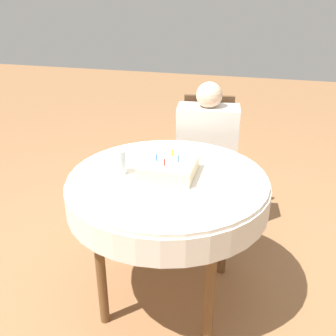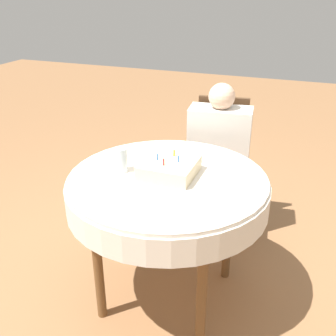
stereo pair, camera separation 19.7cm
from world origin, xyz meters
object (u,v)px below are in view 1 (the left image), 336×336
object	(u,v)px
person	(207,146)
birthday_cake	(169,168)
chair	(206,160)
drinking_glass	(119,162)

from	to	relation	value
person	birthday_cake	xyz separation A→B (m)	(-0.08, -0.72, 0.15)
chair	person	bearing A→B (deg)	-90.00
person	birthday_cake	distance (m)	0.74
chair	person	xyz separation A→B (m)	(0.01, -0.09, 0.15)
chair	birthday_cake	size ratio (longest dim) A/B	3.58
birthday_cake	person	bearing A→B (deg)	83.38
person	chair	bearing A→B (deg)	90.00
chair	drinking_glass	size ratio (longest dim) A/B	7.41
chair	birthday_cake	world-z (taller)	chair
birthday_cake	drinking_glass	xyz separation A→B (m)	(-0.25, -0.05, 0.03)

